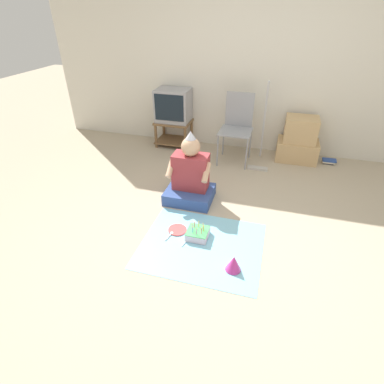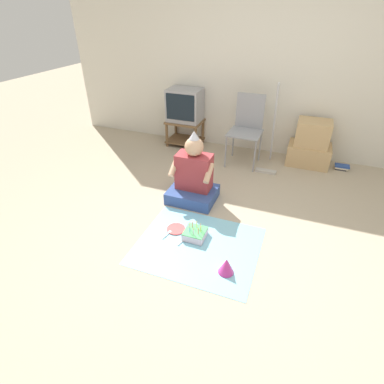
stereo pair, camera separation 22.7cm
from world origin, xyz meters
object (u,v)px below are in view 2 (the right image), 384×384
object	(u,v)px
folding_chair	(247,125)
person_seated	(193,178)
tv	(185,105)
party_hat_blue	(226,266)
book_pile	(341,167)
paper_plate	(176,229)
birthday_cake	(195,234)
dust_mop	(270,146)
cardboard_box_stack	(310,145)

from	to	relation	value
folding_chair	person_seated	size ratio (longest dim) A/B	1.14
tv	party_hat_blue	size ratio (longest dim) A/B	3.39
person_seated	party_hat_blue	size ratio (longest dim) A/B	5.55
book_pile	paper_plate	distance (m)	2.62
birthday_cake	tv	bearing A→B (deg)	114.35
dust_mop	paper_plate	world-z (taller)	dust_mop
folding_chair	paper_plate	world-z (taller)	folding_chair
tv	person_seated	xyz separation A→B (m)	(0.70, -1.48, -0.37)
person_seated	party_hat_blue	world-z (taller)	person_seated
person_seated	party_hat_blue	xyz separation A→B (m)	(0.67, -0.99, -0.20)
folding_chair	birthday_cake	size ratio (longest dim) A/B	4.54
dust_mop	book_pile	world-z (taller)	dust_mop
birthday_cake	paper_plate	size ratio (longest dim) A/B	1.11
dust_mop	tv	bearing A→B (deg)	164.11
person_seated	party_hat_blue	bearing A→B (deg)	-55.70
dust_mop	paper_plate	bearing A→B (deg)	-111.41
paper_plate	cardboard_box_stack	bearing A→B (deg)	60.38
birthday_cake	party_hat_blue	distance (m)	0.53
birthday_cake	person_seated	bearing A→B (deg)	112.10
party_hat_blue	person_seated	bearing A→B (deg)	124.30
birthday_cake	paper_plate	world-z (taller)	birthday_cake
birthday_cake	book_pile	bearing A→B (deg)	55.94
tv	birthday_cake	bearing A→B (deg)	-65.65
tv	folding_chair	xyz separation A→B (m)	(1.04, -0.27, -0.10)
folding_chair	dust_mop	distance (m)	0.44
book_pile	tv	bearing A→B (deg)	179.03
dust_mop	person_seated	xyz separation A→B (m)	(-0.70, -1.08, -0.07)
party_hat_blue	tv	bearing A→B (deg)	119.12
tv	dust_mop	size ratio (longest dim) A/B	0.43
folding_chair	birthday_cake	world-z (taller)	folding_chair
book_pile	person_seated	size ratio (longest dim) A/B	0.23
tv	birthday_cake	distance (m)	2.41
tv	book_pile	size ratio (longest dim) A/B	2.68
folding_chair	party_hat_blue	bearing A→B (deg)	-81.27
birthday_cake	party_hat_blue	xyz separation A→B (m)	(0.41, -0.34, 0.03)
tv	paper_plate	distance (m)	2.31
paper_plate	folding_chair	bearing A→B (deg)	80.75
dust_mop	party_hat_blue	xyz separation A→B (m)	(-0.03, -2.07, -0.26)
folding_chair	person_seated	bearing A→B (deg)	-105.58
folding_chair	paper_plate	xyz separation A→B (m)	(-0.30, -1.82, -0.53)
folding_chair	book_pile	distance (m)	1.45
folding_chair	dust_mop	world-z (taller)	dust_mop
dust_mop	person_seated	bearing A→B (deg)	-123.13
book_pile	paper_plate	bearing A→B (deg)	-128.63
birthday_cake	paper_plate	xyz separation A→B (m)	(-0.23, 0.04, -0.04)
dust_mop	cardboard_box_stack	bearing A→B (deg)	36.02
tv	dust_mop	world-z (taller)	dust_mop
book_pile	paper_plate	world-z (taller)	book_pile
cardboard_box_stack	dust_mop	xyz separation A→B (m)	(-0.51, -0.37, 0.06)
person_seated	folding_chair	bearing A→B (deg)	74.42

